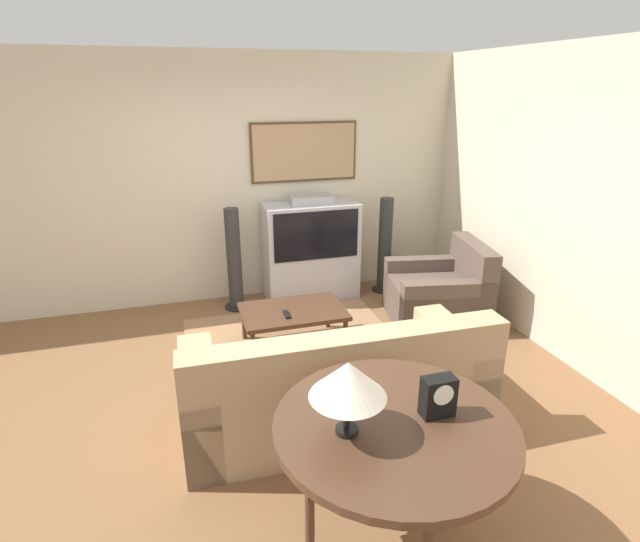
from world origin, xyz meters
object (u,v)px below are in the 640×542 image
at_px(couch, 336,386).
at_px(coffee_table, 293,313).
at_px(console_table, 395,434).
at_px(mantel_clock, 438,396).
at_px(speaker_tower_left, 234,262).
at_px(speaker_tower_right, 385,248).
at_px(tv, 311,250).
at_px(table_lamp, 348,380).
at_px(armchair, 439,295).

relative_size(couch, coffee_table, 2.28).
height_order(console_table, mantel_clock, mantel_clock).
xyz_separation_m(couch, speaker_tower_left, (-0.42, 2.26, 0.23)).
bearing_deg(speaker_tower_right, tv, 176.03).
bearing_deg(couch, table_lamp, 75.06).
distance_m(console_table, table_lamp, 0.43).
height_order(couch, armchair, couch).
bearing_deg(couch, armchair, -138.70).
relative_size(couch, speaker_tower_left, 1.91).
distance_m(armchair, speaker_tower_left, 2.23).
xyz_separation_m(table_lamp, mantel_clock, (0.47, -0.00, -0.18)).
xyz_separation_m(tv, speaker_tower_left, (-0.89, -0.06, -0.03)).
distance_m(armchair, table_lamp, 3.19).
relative_size(coffee_table, console_table, 0.80).
relative_size(table_lamp, speaker_tower_left, 0.33).
height_order(armchair, speaker_tower_left, speaker_tower_left).
xyz_separation_m(couch, console_table, (-0.07, -1.10, 0.44)).
xyz_separation_m(mantel_clock, speaker_tower_left, (-0.57, 3.36, -0.38)).
bearing_deg(armchair, tv, -120.54).
relative_size(coffee_table, speaker_tower_right, 0.84).
bearing_deg(speaker_tower_left, console_table, -84.05).
bearing_deg(mantel_clock, coffee_table, 94.29).
bearing_deg(mantel_clock, armchair, 59.42).
height_order(tv, speaker_tower_right, tv).
relative_size(coffee_table, mantel_clock, 4.56).
xyz_separation_m(coffee_table, mantel_clock, (0.17, -2.31, 0.57)).
relative_size(couch, console_table, 1.82).
height_order(mantel_clock, speaker_tower_left, speaker_tower_left).
xyz_separation_m(tv, armchair, (1.12, -0.99, -0.29)).
bearing_deg(armchair, console_table, -23.18).
xyz_separation_m(couch, armchair, (1.59, 1.33, -0.03)).
bearing_deg(coffee_table, mantel_clock, -85.71).
height_order(table_lamp, mantel_clock, table_lamp).
xyz_separation_m(couch, speaker_tower_right, (1.36, 2.26, 0.23)).
xyz_separation_m(speaker_tower_left, speaker_tower_right, (1.78, 0.00, 0.00)).
relative_size(tv, mantel_clock, 5.76).
bearing_deg(armchair, mantel_clock, -19.45).
xyz_separation_m(armchair, speaker_tower_left, (-2.01, 0.93, 0.26)).
relative_size(couch, table_lamp, 5.78).
distance_m(console_table, speaker_tower_left, 3.38).
distance_m(tv, table_lamp, 3.55).
bearing_deg(table_lamp, armchair, 51.84).
relative_size(couch, speaker_tower_right, 1.91).
xyz_separation_m(armchair, coffee_table, (-1.61, -0.11, 0.06)).
relative_size(tv, table_lamp, 3.21).
bearing_deg(speaker_tower_right, coffee_table, -142.87).
bearing_deg(table_lamp, speaker_tower_right, 63.40).
bearing_deg(mantel_clock, speaker_tower_left, 99.67).
distance_m(coffee_table, console_table, 2.35).
bearing_deg(coffee_table, armchair, 4.09).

